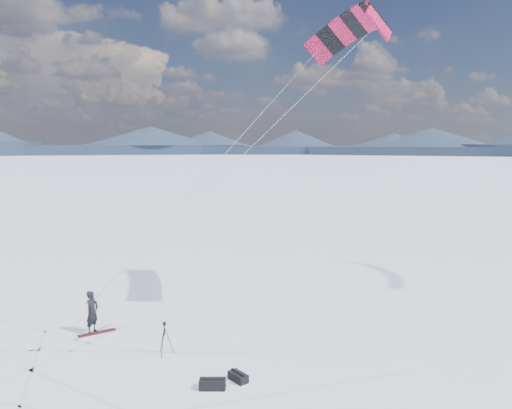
{
  "coord_description": "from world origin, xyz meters",
  "views": [
    {
      "loc": [
        5.78,
        -17.36,
        8.14
      ],
      "look_at": [
        5.29,
        4.92,
        5.35
      ],
      "focal_mm": 35.0,
      "sensor_mm": 36.0,
      "label": 1
    }
  ],
  "objects_px": {
    "snowkiter": "(93,333)",
    "gear_bag_b": "(238,377)",
    "snowboard": "(97,333)",
    "tripod": "(165,334)",
    "gear_bag_a": "(212,384)"
  },
  "relations": [
    {
      "from": "snowboard",
      "to": "tripod",
      "type": "height_order",
      "value": "tripod"
    },
    {
      "from": "snowkiter",
      "to": "snowboard",
      "type": "xyz_separation_m",
      "value": [
        0.2,
        -0.07,
        0.02
      ]
    },
    {
      "from": "tripod",
      "to": "gear_bag_a",
      "type": "distance_m",
      "value": 3.46
    },
    {
      "from": "snowkiter",
      "to": "gear_bag_b",
      "type": "relative_size",
      "value": 2.29
    },
    {
      "from": "snowboard",
      "to": "gear_bag_b",
      "type": "height_order",
      "value": "gear_bag_b"
    },
    {
      "from": "tripod",
      "to": "snowboard",
      "type": "bearing_deg",
      "value": 133.03
    },
    {
      "from": "gear_bag_b",
      "to": "snowkiter",
      "type": "bearing_deg",
      "value": -163.92
    },
    {
      "from": "snowboard",
      "to": "tripod",
      "type": "relative_size",
      "value": 1.22
    },
    {
      "from": "snowkiter",
      "to": "tripod",
      "type": "bearing_deg",
      "value": -103.61
    },
    {
      "from": "snowkiter",
      "to": "gear_bag_b",
      "type": "bearing_deg",
      "value": -105.54
    },
    {
      "from": "snowkiter",
      "to": "tripod",
      "type": "distance_m",
      "value": 4.23
    },
    {
      "from": "snowboard",
      "to": "gear_bag_a",
      "type": "height_order",
      "value": "gear_bag_a"
    },
    {
      "from": "snowboard",
      "to": "snowkiter",
      "type": "bearing_deg",
      "value": 127.4
    },
    {
      "from": "snowkiter",
      "to": "gear_bag_a",
      "type": "relative_size",
      "value": 2.11
    },
    {
      "from": "snowboard",
      "to": "gear_bag_b",
      "type": "xyz_separation_m",
      "value": [
        6.29,
        -4.15,
        0.13
      ]
    }
  ]
}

